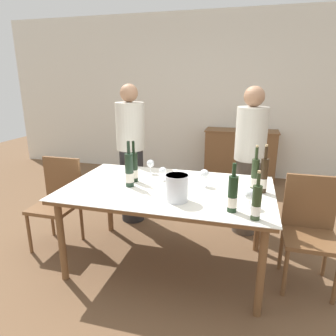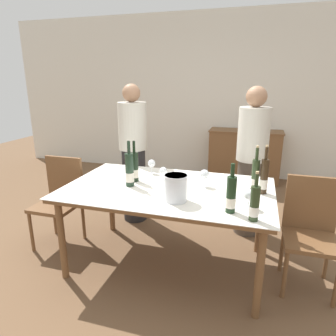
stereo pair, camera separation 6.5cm
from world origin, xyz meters
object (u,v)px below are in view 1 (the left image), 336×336
wine_glass_2 (151,164)px  person_host (131,155)px  wine_bottle_1 (233,195)px  wine_glass_0 (250,195)px  dining_table (168,194)px  wine_bottle_0 (255,175)px  wine_glass_1 (204,175)px  chair_right_end (310,225)px  wine_bottle_2 (134,168)px  ice_bucket (177,187)px  wine_bottle_4 (129,171)px  person_guest_left (249,163)px  wine_bottle_3 (264,176)px  chair_left_end (58,197)px  wine_bottle_5 (256,203)px  wine_glass_3 (163,171)px  sideboard_cabinet (240,155)px

wine_glass_2 → person_host: size_ratio=0.09×
wine_bottle_1 → wine_glass_0: bearing=41.8°
dining_table → wine_bottle_0: size_ratio=4.56×
wine_glass_1 → chair_right_end: wine_glass_1 is taller
wine_bottle_0 → wine_bottle_2: size_ratio=1.04×
ice_bucket → person_host: (-0.82, 1.08, -0.06)m
wine_bottle_0 → wine_bottle_4: size_ratio=0.97×
wine_bottle_2 → wine_bottle_4: (0.01, -0.14, 0.01)m
chair_right_end → person_guest_left: bearing=124.1°
wine_bottle_3 → wine_bottle_0: bearing=164.9°
wine_glass_0 → chair_left_end: (-1.91, 0.34, -0.35)m
wine_glass_0 → wine_glass_1: (-0.40, 0.37, 0.01)m
wine_bottle_5 → wine_glass_3: wine_bottle_5 is taller
wine_glass_1 → chair_left_end: 1.55m
wine_glass_0 → wine_bottle_0: bearing=84.9°
dining_table → wine_bottle_5: size_ratio=5.23×
wine_bottle_5 → wine_glass_0: bearing=101.7°
wine_bottle_5 → wine_glass_1: (-0.44, 0.57, -0.01)m
wine_bottle_0 → wine_glass_0: bearing=-95.1°
chair_left_end → wine_bottle_2: bearing=-0.7°
wine_bottle_5 → chair_left_end: (-1.95, 0.54, -0.37)m
wine_bottle_0 → person_host: size_ratio=0.24×
person_host → wine_bottle_2: bearing=-66.1°
wine_glass_3 → person_guest_left: bearing=41.2°
wine_bottle_4 → wine_glass_3: (0.24, 0.23, -0.05)m
wine_bottle_1 → wine_glass_0: 0.17m
sideboard_cabinet → ice_bucket: 3.08m
wine_bottle_0 → wine_glass_3: 0.83m
wine_glass_1 → chair_right_end: 0.97m
wine_bottle_2 → chair_right_end: (1.55, 0.01, -0.38)m
wine_glass_1 → wine_glass_2: (-0.58, 0.23, -0.01)m
dining_table → ice_bucket: size_ratio=8.52×
wine_bottle_4 → chair_left_end: 0.96m
wine_bottle_5 → wine_glass_3: (-0.84, 0.62, -0.03)m
wine_bottle_1 → wine_bottle_3: bearing=63.6°
sideboard_cabinet → wine_glass_2: 2.58m
wine_bottle_4 → chair_left_end: bearing=170.4°
wine_bottle_5 → chair_right_end: bearing=49.2°
wine_bottle_0 → wine_glass_0: 0.37m
wine_bottle_0 → wine_glass_3: bearing=176.1°
wine_bottle_0 → wine_bottle_2: (-1.08, -0.04, -0.01)m
wine_glass_1 → person_host: 1.20m
ice_bucket → wine_bottle_5: wine_bottle_5 is taller
wine_glass_3 → sideboard_cabinet: bearing=76.0°
dining_table → wine_bottle_2: (-0.35, 0.08, 0.20)m
sideboard_cabinet → wine_bottle_0: (0.19, -2.64, 0.47)m
dining_table → wine_bottle_0: 0.77m
wine_bottle_3 → person_host: 1.64m
wine_bottle_5 → wine_bottle_0: bearing=90.9°
wine_glass_0 → person_guest_left: size_ratio=0.09×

